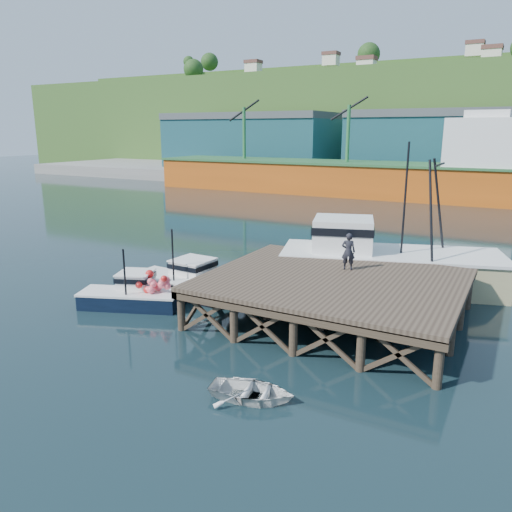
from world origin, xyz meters
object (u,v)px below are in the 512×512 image
Objects in this scene: dockworker at (348,251)px; boat_navy at (132,294)px; boat_black at (184,280)px; dinghy at (252,391)px; trawler at (386,258)px.

boat_navy is at bearing 12.90° from dockworker.
boat_black reaches higher than dinghy.
boat_black is 3.31× the size of dockworker.
boat_black is at bearing -2.25° from dockworker.
boat_navy is at bearing -104.53° from boat_black.
dockworker is at bearing 14.56° from boat_black.
boat_black is 12.52m from dinghy.
trawler is at bearing 20.77° from boat_navy.
boat_black is 11.90m from trawler.
trawler is (9.88, 6.55, 1.04)m from boat_black.
dinghy is at bearing -39.44° from boat_black.
dockworker reaches higher than boat_black.
boat_black reaches higher than boat_navy.
trawler is (10.93, 9.77, 1.08)m from boat_navy.
trawler reaches higher than boat_navy.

